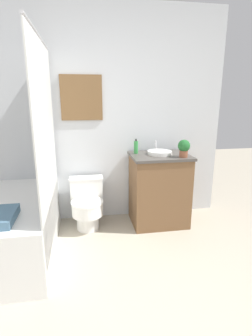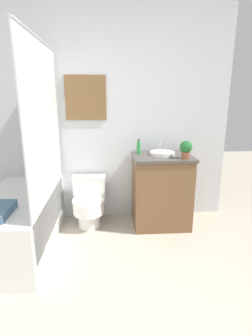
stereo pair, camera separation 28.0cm
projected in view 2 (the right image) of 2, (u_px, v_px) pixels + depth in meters
wall_back at (96, 117)px, 3.10m from camera, size 3.18×0.07×2.50m
shower_area at (21, 218)px, 2.61m from camera, size 0.66×1.38×1.98m
toilet at (89, 203)px, 3.08m from camera, size 0.39×0.49×0.57m
vanity at (161, 190)px, 3.07m from camera, size 0.67×0.54×0.85m
sink at (162, 153)px, 2.98m from camera, size 0.28×0.32×0.13m
soap_bottle at (139, 147)px, 3.04m from camera, size 0.05×0.05×0.17m
potted_plant at (186, 149)px, 2.79m from camera, size 0.13×0.13×0.19m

